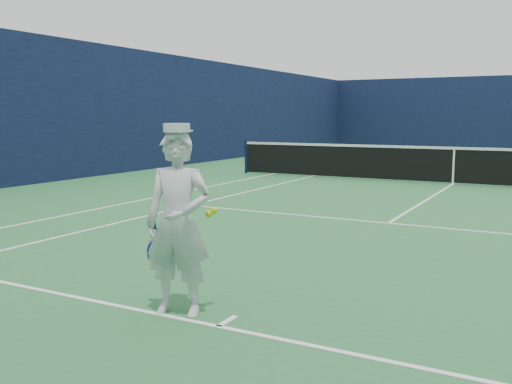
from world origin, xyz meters
TOP-DOWN VIEW (x-y plane):
  - ground at (0.00, 0.00)m, footprint 80.00×80.00m
  - court_markings at (0.00, 0.00)m, footprint 11.03×23.83m
  - windscreen_fence at (0.00, 0.00)m, footprint 20.12×36.12m
  - tennis_net at (0.00, 0.00)m, footprint 12.88×0.09m
  - tennis_player at (-0.50, -11.76)m, footprint 0.83×0.56m

SIDE VIEW (x-z plane):
  - ground at x=0.00m, z-range 0.00..0.00m
  - court_markings at x=0.00m, z-range 0.00..0.01m
  - tennis_net at x=0.00m, z-range 0.02..1.09m
  - tennis_player at x=-0.50m, z-range -0.02..1.75m
  - windscreen_fence at x=0.00m, z-range 0.00..4.00m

